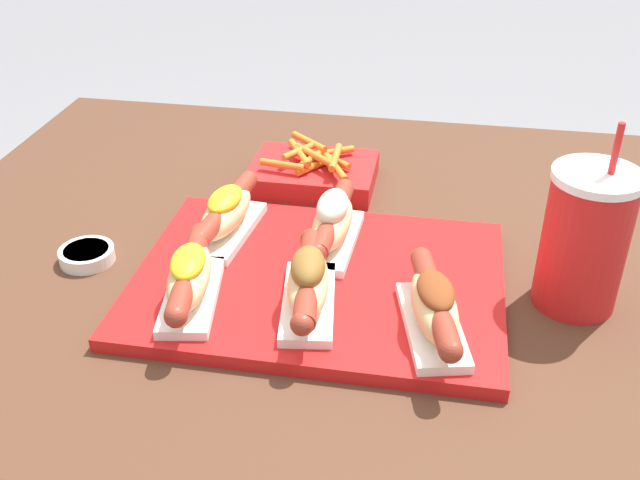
{
  "coord_description": "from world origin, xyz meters",
  "views": [
    {
      "loc": [
        0.14,
        -0.82,
        1.23
      ],
      "look_at": [
        -0.0,
        -0.04,
        0.74
      ],
      "focal_mm": 42.0,
      "sensor_mm": 36.0,
      "label": 1
    }
  ],
  "objects": [
    {
      "name": "patio_table",
      "position": [
        0.0,
        0.0,
        0.34
      ],
      "size": [
        1.19,
        1.03,
        0.69
      ],
      "color": "#4C2D1E",
      "rests_on": "ground_plane"
    },
    {
      "name": "serving_tray",
      "position": [
        -0.0,
        -0.06,
        0.69
      ],
      "size": [
        0.46,
        0.34,
        0.02
      ],
      "color": "red",
      "rests_on": "patio_table"
    },
    {
      "name": "hot_dog_0",
      "position": [
        -0.14,
        -0.13,
        0.74
      ],
      "size": [
        0.08,
        0.2,
        0.07
      ],
      "color": "white",
      "rests_on": "serving_tray"
    },
    {
      "name": "hot_dog_1",
      "position": [
        -0.0,
        -0.12,
        0.74
      ],
      "size": [
        0.08,
        0.2,
        0.07
      ],
      "color": "white",
      "rests_on": "serving_tray"
    },
    {
      "name": "hot_dog_2",
      "position": [
        0.15,
        -0.14,
        0.74
      ],
      "size": [
        0.09,
        0.19,
        0.07
      ],
      "color": "white",
      "rests_on": "serving_tray"
    },
    {
      "name": "hot_dog_3",
      "position": [
        -0.14,
        0.02,
        0.74
      ],
      "size": [
        0.07,
        0.2,
        0.07
      ],
      "color": "white",
      "rests_on": "serving_tray"
    },
    {
      "name": "hot_dog_4",
      "position": [
        0.01,
        0.02,
        0.74
      ],
      "size": [
        0.07,
        0.2,
        0.08
      ],
      "color": "white",
      "rests_on": "serving_tray"
    },
    {
      "name": "sauce_bowl",
      "position": [
        -0.31,
        -0.05,
        0.7
      ],
      "size": [
        0.07,
        0.07,
        0.02
      ],
      "color": "white",
      "rests_on": "patio_table"
    },
    {
      "name": "drink_cup",
      "position": [
        0.31,
        -0.03,
        0.77
      ],
      "size": [
        0.1,
        0.1,
        0.24
      ],
      "color": "red",
      "rests_on": "patio_table"
    },
    {
      "name": "fries_basket",
      "position": [
        -0.06,
        0.22,
        0.71
      ],
      "size": [
        0.19,
        0.15,
        0.06
      ],
      "color": "red",
      "rests_on": "patio_table"
    }
  ]
}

